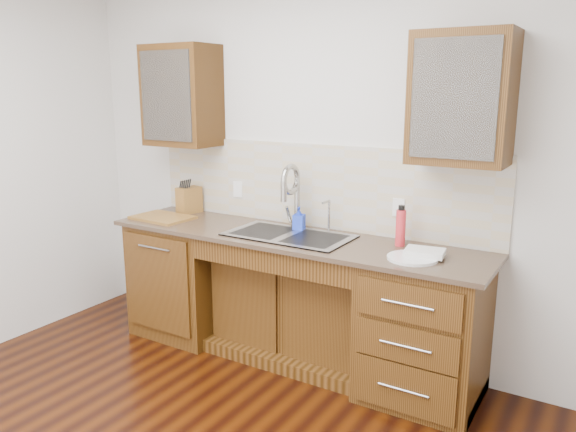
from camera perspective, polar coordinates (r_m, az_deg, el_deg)
The scene contains 23 objects.
wall_back at distance 4.03m, azimuth 2.96°, elevation 5.25°, with size 4.00×0.10×2.70m, color silver.
base_cabinet_left at distance 4.49m, azimuth -10.22°, elevation -6.10°, with size 0.70×0.62×0.88m, color #593014.
base_cabinet_center at distance 4.06m, azimuth 0.96°, elevation -9.32°, with size 1.20×0.44×0.70m, color #593014.
base_cabinet_right at distance 3.60m, azimuth 13.65°, elevation -11.17°, with size 0.70×0.62×0.88m, color #593014.
countertop at distance 3.80m, azimuth 0.20°, elevation -2.21°, with size 2.70×0.65×0.03m, color #84705B.
backsplash at distance 4.00m, azimuth 2.52°, elevation 3.09°, with size 2.70×0.02×0.59m, color beige.
sink at distance 3.81m, azimuth 0.08°, elevation -3.27°, with size 0.84×0.46×0.19m, color #9E9EA5.
faucet at distance 3.97m, azimuth 0.93°, elevation 1.62°, with size 0.04×0.04×0.40m, color #999993.
filter_tap at distance 3.87m, azimuth 4.20°, elevation 0.11°, with size 0.02×0.02×0.24m, color #999993.
upper_cabinet_left at distance 4.42m, azimuth -10.72°, elevation 11.90°, with size 0.55×0.34×0.75m, color #593014.
upper_cabinet_right at distance 3.40m, azimuth 17.27°, elevation 11.32°, with size 0.55×0.34×0.75m, color #593014.
outlet_left at distance 4.35m, azimuth -5.11°, elevation 2.71°, with size 0.08×0.01×0.12m, color white.
outlet_right at distance 3.74m, azimuth 11.17°, elevation 0.85°, with size 0.08×0.01×0.12m, color white.
soap_bottle at distance 3.91m, azimuth 1.13°, elevation -0.28°, with size 0.08×0.08×0.17m, color blue.
water_bottle at distance 3.59m, azimuth 11.37°, elevation -1.20°, with size 0.06×0.06×0.23m, color red.
plate at distance 3.35m, azimuth 12.54°, elevation -4.18°, with size 0.30×0.30×0.02m, color white.
dish_towel at distance 3.39m, azimuth 13.71°, elevation -3.60°, with size 0.22×0.16×0.04m, color silver.
knife_block at distance 4.54m, azimuth -10.02°, elevation 1.61°, with size 0.11×0.19×0.21m, color brown.
cutting_board at distance 4.38m, azimuth -12.61°, elevation -0.15°, with size 0.44×0.31×0.02m, color brown.
cup_left_a at distance 4.52m, azimuth -12.04°, elevation 11.26°, with size 0.13×0.13×0.11m, color silver.
cup_left_b at distance 4.35m, azimuth -9.62°, elevation 11.23°, with size 0.10×0.10×0.09m, color silver.
cup_right_a at distance 3.43m, azimuth 15.77°, elevation 10.53°, with size 0.12×0.12×0.09m, color white.
cup_right_b at distance 3.40m, azimuth 17.93°, elevation 10.33°, with size 0.10×0.10×0.09m, color white.
Camera 1 is at (1.89, -1.72, 1.89)m, focal length 35.00 mm.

